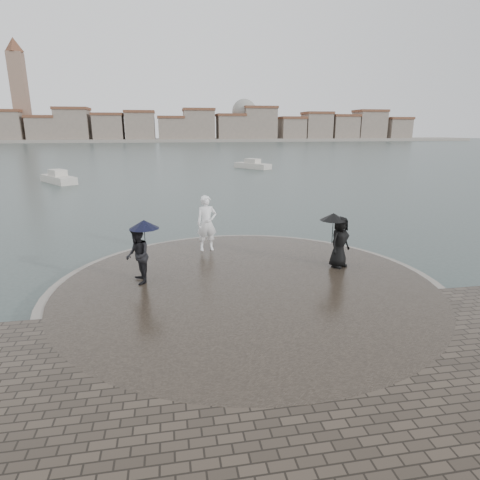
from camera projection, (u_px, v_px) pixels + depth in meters
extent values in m
plane|color=#2B3835|center=(275.00, 351.00, 9.62)|extent=(400.00, 400.00, 0.00)
cylinder|color=gray|center=(247.00, 289.00, 12.90)|extent=(12.50, 12.50, 0.32)
cylinder|color=#2D261E|center=(247.00, 289.00, 12.89)|extent=(11.90, 11.90, 0.36)
imported|color=white|center=(207.00, 223.00, 16.10)|extent=(0.87, 0.63, 2.24)
imported|color=black|center=(138.00, 256.00, 12.65)|extent=(0.85, 1.00, 1.83)
cylinder|color=black|center=(145.00, 241.00, 12.67)|extent=(0.02, 0.02, 0.90)
cone|color=black|center=(144.00, 224.00, 12.53)|extent=(0.97, 0.97, 0.28)
imported|color=black|center=(340.00, 242.00, 14.17)|extent=(1.08, 0.98, 1.84)
cylinder|color=black|center=(333.00, 231.00, 14.13)|extent=(0.02, 0.02, 0.90)
cone|color=black|center=(333.00, 217.00, 13.99)|extent=(0.96, 0.96, 0.26)
cube|color=gray|center=(172.00, 140.00, 164.02)|extent=(260.00, 20.00, 1.20)
cube|color=gray|center=(9.00, 128.00, 149.64)|extent=(11.00, 10.00, 11.00)
cube|color=brown|center=(6.00, 111.00, 148.03)|extent=(11.60, 10.60, 1.00)
cube|color=gray|center=(43.00, 130.00, 151.95)|extent=(10.00, 10.00, 9.00)
cube|color=brown|center=(42.00, 117.00, 150.61)|extent=(10.60, 10.60, 1.00)
cube|color=gray|center=(73.00, 126.00, 153.42)|extent=(12.00, 10.00, 12.00)
cube|color=brown|center=(72.00, 109.00, 151.68)|extent=(12.60, 10.60, 1.00)
cube|color=gray|center=(109.00, 129.00, 155.91)|extent=(11.00, 10.00, 10.00)
cube|color=brown|center=(108.00, 114.00, 154.43)|extent=(11.60, 10.60, 1.00)
cube|color=gray|center=(140.00, 128.00, 157.82)|extent=(11.00, 10.00, 11.00)
cube|color=brown|center=(139.00, 112.00, 156.21)|extent=(11.60, 10.60, 1.00)
cube|color=gray|center=(171.00, 130.00, 160.13)|extent=(10.00, 10.00, 9.00)
cube|color=brown|center=(171.00, 117.00, 158.79)|extent=(10.60, 10.60, 1.00)
cube|color=gray|center=(199.00, 126.00, 161.60)|extent=(12.00, 10.00, 12.00)
cube|color=brown|center=(198.00, 110.00, 159.86)|extent=(12.60, 10.60, 1.00)
cube|color=gray|center=(231.00, 129.00, 164.09)|extent=(11.00, 10.00, 10.00)
cube|color=brown|center=(231.00, 115.00, 162.61)|extent=(11.60, 10.60, 1.00)
cube|color=gray|center=(259.00, 125.00, 165.73)|extent=(13.00, 10.00, 13.00)
cube|color=brown|center=(259.00, 108.00, 163.85)|extent=(13.60, 10.60, 1.00)
cube|color=gray|center=(292.00, 130.00, 168.65)|extent=(10.00, 10.00, 9.00)
cube|color=brown|center=(292.00, 118.00, 167.31)|extent=(10.60, 10.60, 1.00)
cube|color=gray|center=(317.00, 128.00, 170.26)|extent=(11.00, 10.00, 11.00)
cube|color=brown|center=(317.00, 113.00, 168.65)|extent=(11.60, 10.60, 1.00)
cube|color=gray|center=(343.00, 129.00, 172.44)|extent=(11.00, 10.00, 10.00)
cube|color=brown|center=(344.00, 116.00, 170.96)|extent=(11.60, 10.60, 1.00)
cube|color=gray|center=(369.00, 127.00, 174.21)|extent=(12.00, 10.00, 12.00)
cube|color=brown|center=(370.00, 111.00, 172.47)|extent=(12.60, 10.60, 1.00)
cube|color=gray|center=(396.00, 130.00, 176.83)|extent=(10.00, 10.00, 9.00)
cube|color=brown|center=(397.00, 118.00, 175.49)|extent=(10.60, 10.60, 1.00)
cube|color=#846654|center=(21.00, 99.00, 149.57)|extent=(5.00, 5.00, 32.00)
cone|color=brown|center=(13.00, 44.00, 144.61)|extent=(6.80, 6.80, 5.00)
sphere|color=gray|center=(244.00, 111.00, 165.13)|extent=(10.00, 10.00, 10.00)
cube|color=beige|center=(59.00, 180.00, 39.39)|extent=(4.38, 5.47, 0.90)
cube|color=beige|center=(58.00, 174.00, 39.23)|extent=(2.11, 2.33, 0.90)
cube|color=beige|center=(252.00, 167.00, 53.65)|extent=(4.44, 5.44, 0.90)
cube|color=beige|center=(253.00, 162.00, 53.49)|extent=(2.12, 2.33, 0.90)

